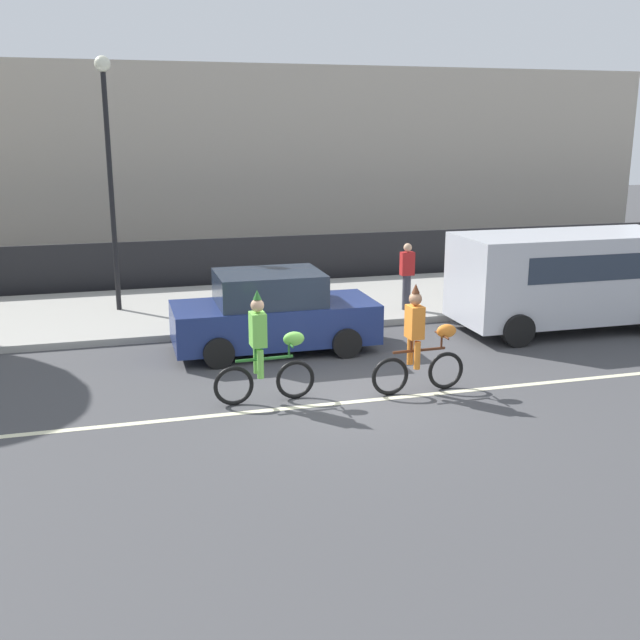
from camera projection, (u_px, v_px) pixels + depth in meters
ground_plane at (348, 392)px, 12.96m from camera, size 80.00×80.00×0.00m
road_centre_line at (357, 401)px, 12.49m from camera, size 36.00×0.14×0.01m
sidewalk_curb at (271, 305)px, 19.01m from camera, size 60.00×5.00×0.15m
fence_line at (250, 261)px, 21.56m from camera, size 40.00×0.08×1.40m
building_backdrop at (261, 158)px, 29.47m from camera, size 28.00×8.00×6.52m
parade_cyclist_lime at (265, 353)px, 12.29m from camera, size 1.72×0.50×1.92m
parade_cyclist_orange at (420, 345)px, 12.75m from camera, size 1.72×0.50×1.92m
parked_van_silver at (569, 273)px, 16.71m from camera, size 5.00×2.22×2.18m
parked_car_navy at (273, 314)px, 15.18m from camera, size 4.10×1.92×1.64m
street_lamp_post at (108, 148)px, 17.25m from camera, size 0.36×0.36×5.86m
pedestrian_onlooker at (407, 275)px, 17.98m from camera, size 0.32×0.20×1.62m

